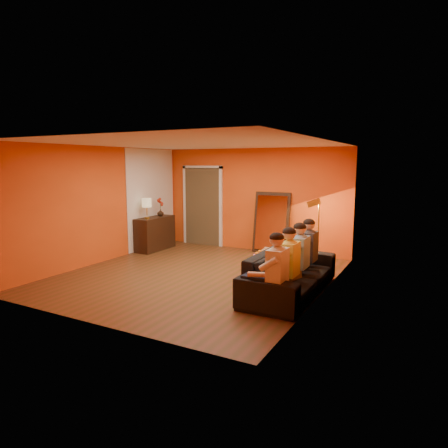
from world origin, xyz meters
The scene contains 27 objects.
room_shell centered at (0.00, 0.37, 1.30)m, with size 5.00×5.50×2.60m.
white_accent centered at (-2.48, 1.75, 1.30)m, with size 0.02×1.90×2.58m, color white.
doorway_recess centered at (-1.50, 2.83, 1.05)m, with size 1.06×0.30×2.10m, color #3F2D19.
door_jamb_left centered at (-2.07, 2.71, 1.05)m, with size 0.08×0.06×2.20m, color white.
door_jamb_right centered at (-0.93, 2.71, 1.05)m, with size 0.08×0.06×2.20m, color white.
door_header centered at (-1.50, 2.71, 2.12)m, with size 1.22×0.06×0.08m, color white.
mirror_frame centered at (0.55, 2.63, 0.76)m, with size 0.92×0.06×1.52m, color #301E10.
mirror_glass centered at (0.55, 2.59, 0.76)m, with size 0.78×0.02×1.36m, color white.
sideboard centered at (-2.24, 1.55, 0.42)m, with size 0.44×1.18×0.85m, color #301E10.
table_lamp centered at (-2.24, 1.25, 1.10)m, with size 0.24×0.24×0.51m, color beige, non-canonical shape.
sofa centered at (2.00, -0.15, 0.37)m, with size 0.98×2.50×0.73m, color black.
coffee_table centered at (1.31, 0.81, 0.21)m, with size 0.62×1.22×0.42m, color brown, non-canonical shape.
floor_lamp centered at (1.92, 1.90, 0.72)m, with size 0.30×0.24×1.44m, color gold, non-canonical shape.
dog centered at (2.02, -0.22, 0.37)m, with size 0.40×0.62×0.73m, color #A28349, non-canonical shape.
person_far_left centered at (2.13, -1.15, 0.61)m, with size 0.70×0.44×1.22m, color beige, non-canonical shape.
person_mid_left centered at (2.13, -0.60, 0.61)m, with size 0.70×0.44×1.22m, color #EAD74E, non-canonical shape.
person_mid_right centered at (2.13, -0.05, 0.61)m, with size 0.70×0.44×1.22m, color #82A7C9, non-canonical shape.
person_far_right centered at (2.13, 0.50, 0.61)m, with size 0.70×0.44×1.22m, color #323136, non-canonical shape.
fruit_bowl centered at (1.21, 0.36, 0.50)m, with size 0.26×0.26×0.16m, color #ED5386, non-canonical shape.
wine_bottle centered at (1.36, 0.76, 0.58)m, with size 0.07×0.07×0.31m, color black.
tumbler centered at (1.43, 0.93, 0.47)m, with size 0.10×0.10×0.09m, color #B27F3F.
laptop centered at (1.49, 1.16, 0.43)m, with size 0.29×0.19×0.02m, color black.
book_lower centered at (1.13, 0.61, 0.43)m, with size 0.19×0.26×0.02m, color #301E10.
book_mid centered at (1.14, 0.62, 0.45)m, with size 0.17×0.24×0.02m, color #AB2713.
book_upper centered at (1.13, 0.60, 0.47)m, with size 0.16×0.21×0.02m, color black.
vase centered at (-2.24, 1.80, 0.94)m, with size 0.17×0.17×0.18m, color #301E10.
flowers centered at (-2.24, 1.80, 1.21)m, with size 0.17×0.17×0.48m, color #AB2713, non-canonical shape.
Camera 1 is at (4.13, -6.57, 2.22)m, focal length 32.00 mm.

